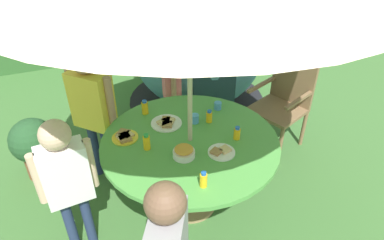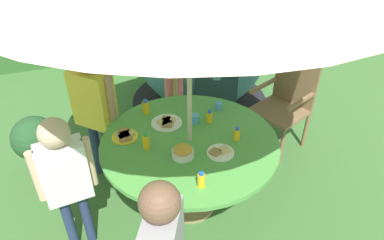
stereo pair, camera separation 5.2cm
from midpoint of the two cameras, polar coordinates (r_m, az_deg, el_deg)
The scene contains 19 objects.
ground_plane at distance 3.14m, azimuth 0.15°, elevation -13.85°, with size 10.00×10.00×0.02m, color #3D6B33.
garden_table at distance 2.72m, azimuth 0.17°, elevation -5.26°, with size 1.38×1.38×0.72m.
wooden_chair at distance 3.63m, azimuth 15.92°, elevation 3.60°, with size 0.62×0.62×1.03m.
dome_tent at distance 4.25m, azimuth 1.74°, elevation 12.41°, with size 2.05×2.05×1.52m.
potted_plant at distance 3.51m, azimuth -24.16°, elevation -3.44°, with size 0.42×0.42×0.62m.
child_in_pink_shirt at distance 3.48m, azimuth -2.72°, elevation 6.48°, with size 0.21×0.38×1.12m.
child_in_yellow_shirt at distance 3.02m, azimuth -15.70°, elevation 3.39°, with size 0.38×0.38×1.33m.
child_in_white_shirt at distance 2.47m, azimuth -19.90°, elevation -8.12°, with size 0.40×0.20×1.17m.
snack_bowl at distance 2.47m, azimuth -0.94°, elevation -5.35°, with size 0.16×0.16×0.09m.
plate_back_edge at distance 2.83m, azimuth -3.73°, elevation -0.40°, with size 0.26×0.26×0.03m.
plate_near_right at distance 2.71m, azimuth -10.61°, elevation -2.59°, with size 0.20×0.21×0.03m.
plate_mid_right at distance 2.53m, azimuth 5.33°, elevation -5.35°, with size 0.20×0.20×0.03m.
juice_bottle_near_left at distance 2.55m, azimuth -7.11°, elevation -3.57°, with size 0.05×0.05×0.13m.
juice_bottle_far_left at distance 2.24m, azimuth 2.22°, elevation -9.95°, with size 0.05×0.05×0.12m.
juice_bottle_far_right at distance 2.82m, azimuth 3.46°, elevation 0.54°, with size 0.05×0.05×0.11m.
juice_bottle_center_front at distance 2.65m, azimuth 8.02°, elevation -2.31°, with size 0.05×0.05×0.11m.
juice_bottle_center_back at distance 2.96m, azimuth -7.24°, elevation 2.18°, with size 0.06×0.06×0.13m.
cup_near at distance 3.01m, azimuth 4.96°, elevation 2.34°, with size 0.06×0.06×0.07m, color #4C99D8.
cup_far at distance 2.82m, azimuth 1.03°, elevation 0.22°, with size 0.07×0.07×0.07m, color #4C99D8.
Camera 2 is at (-0.72, -1.98, 2.33)m, focal length 31.99 mm.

